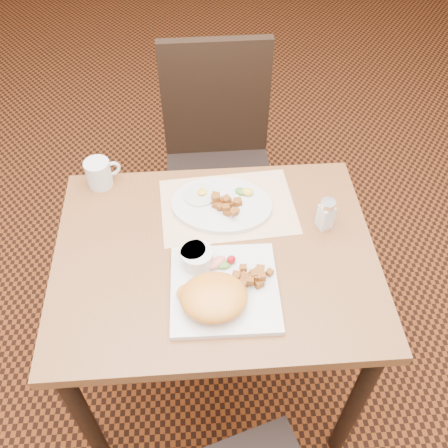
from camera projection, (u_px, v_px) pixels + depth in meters
ground at (218, 372)px, 1.95m from camera, size 8.00×8.00×0.00m
table at (216, 276)px, 1.47m from camera, size 0.90×0.70×0.75m
chair_far at (218, 154)px, 1.99m from camera, size 0.42×0.43×0.97m
placemat at (228, 206)px, 1.51m from camera, size 0.42×0.31×0.00m
plate_square at (224, 289)px, 1.30m from camera, size 0.28×0.28×0.02m
plate_oval at (222, 205)px, 1.50m from camera, size 0.34×0.27×0.02m
hollandaise_mound at (213, 297)px, 1.24m from camera, size 0.18×0.15×0.06m
ramekin at (197, 257)px, 1.33m from camera, size 0.09×0.09×0.05m
garnish_sq at (221, 262)px, 1.34m from camera, size 0.09×0.06×0.03m
fried_egg at (200, 194)px, 1.51m from camera, size 0.10×0.10×0.02m
garnish_ov at (245, 192)px, 1.52m from camera, size 0.06×0.05×0.02m
salt_shaker at (326, 214)px, 1.42m from camera, size 0.06×0.06×0.10m
coffee_mug at (99, 173)px, 1.54m from camera, size 0.11×0.08×0.09m
home_fries_sq at (252, 277)px, 1.30m from camera, size 0.12×0.09×0.04m
home_fries_ov at (225, 203)px, 1.47m from camera, size 0.09×0.10×0.04m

